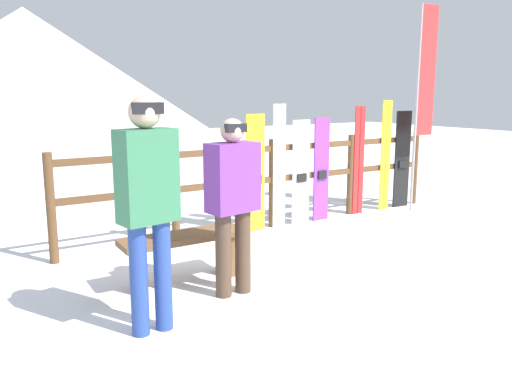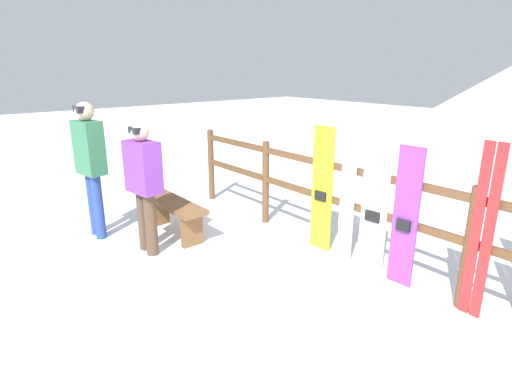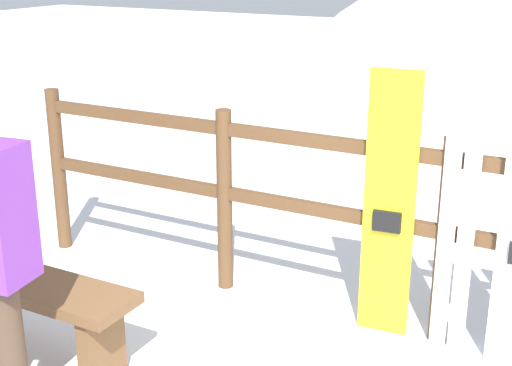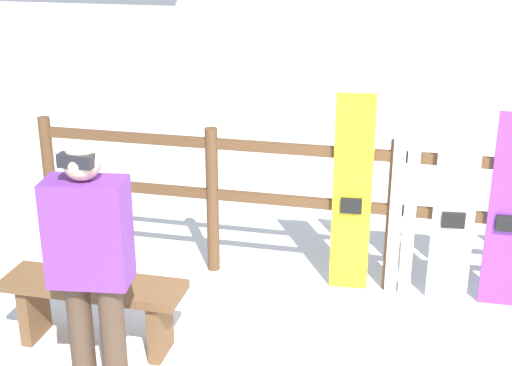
{
  "view_description": "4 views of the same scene",
  "coord_description": "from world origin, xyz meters",
  "px_view_note": "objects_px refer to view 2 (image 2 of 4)",
  "views": [
    {
      "loc": [
        -3.76,
        -3.99,
        1.83
      ],
      "look_at": [
        -0.6,
        1.08,
        0.76
      ],
      "focal_mm": 35.0,
      "sensor_mm": 36.0,
      "label": 1
    },
    {
      "loc": [
        2.77,
        -2.07,
        2.24
      ],
      "look_at": [
        -0.84,
        0.93,
        0.87
      ],
      "focal_mm": 28.0,
      "sensor_mm": 36.0,
      "label": 2
    },
    {
      "loc": [
        0.82,
        -2.13,
        2.18
      ],
      "look_at": [
        -0.89,
        1.05,
        0.99
      ],
      "focal_mm": 50.0,
      "sensor_mm": 36.0,
      "label": 3
    },
    {
      "loc": [
        0.14,
        -3.5,
        2.74
      ],
      "look_at": [
        -0.88,
        0.81,
        1.1
      ],
      "focal_mm": 50.0,
      "sensor_mm": 36.0,
      "label": 4
    }
  ],
  "objects_px": {
    "person_purple": "(144,180)",
    "ski_pair_white": "(348,192)",
    "snowboard_yellow": "(322,190)",
    "bench": "(174,210)",
    "ski_pair_red": "(482,233)",
    "snowboard_white": "(374,210)",
    "snowboard_purple": "(405,218)",
    "person_plaid_green": "(90,160)"
  },
  "relations": [
    {
      "from": "person_purple",
      "to": "ski_pair_red",
      "type": "distance_m",
      "value": 3.61
    },
    {
      "from": "person_plaid_green",
      "to": "person_purple",
      "type": "bearing_deg",
      "value": 19.41
    },
    {
      "from": "person_purple",
      "to": "ski_pair_red",
      "type": "relative_size",
      "value": 0.98
    },
    {
      "from": "bench",
      "to": "person_plaid_green",
      "type": "relative_size",
      "value": 0.68
    },
    {
      "from": "snowboard_purple",
      "to": "snowboard_yellow",
      "type": "bearing_deg",
      "value": 180.0
    },
    {
      "from": "ski_pair_red",
      "to": "bench",
      "type": "bearing_deg",
      "value": -160.5
    },
    {
      "from": "person_plaid_green",
      "to": "ski_pair_red",
      "type": "height_order",
      "value": "person_plaid_green"
    },
    {
      "from": "ski_pair_white",
      "to": "ski_pair_red",
      "type": "relative_size",
      "value": 1.03
    },
    {
      "from": "person_purple",
      "to": "snowboard_yellow",
      "type": "bearing_deg",
      "value": 52.78
    },
    {
      "from": "bench",
      "to": "snowboard_purple",
      "type": "xyz_separation_m",
      "value": [
        2.7,
        1.21,
        0.39
      ]
    },
    {
      "from": "ski_pair_white",
      "to": "snowboard_purple",
      "type": "bearing_deg",
      "value": -0.26
    },
    {
      "from": "snowboard_yellow",
      "to": "ski_pair_red",
      "type": "xyz_separation_m",
      "value": [
        1.86,
        0.0,
        0.04
      ]
    },
    {
      "from": "bench",
      "to": "ski_pair_white",
      "type": "height_order",
      "value": "ski_pair_white"
    },
    {
      "from": "person_plaid_green",
      "to": "snowboard_purple",
      "type": "distance_m",
      "value": 3.92
    },
    {
      "from": "person_purple",
      "to": "ski_pair_white",
      "type": "xyz_separation_m",
      "value": [
        1.69,
        1.73,
        -0.08
      ]
    },
    {
      "from": "person_plaid_green",
      "to": "snowboard_yellow",
      "type": "distance_m",
      "value": 3.02
    },
    {
      "from": "snowboard_purple",
      "to": "person_purple",
      "type": "bearing_deg",
      "value": -144.71
    },
    {
      "from": "snowboard_yellow",
      "to": "ski_pair_white",
      "type": "xyz_separation_m",
      "value": [
        0.39,
        0.0,
        0.07
      ]
    },
    {
      "from": "ski_pair_red",
      "to": "ski_pair_white",
      "type": "bearing_deg",
      "value": 180.0
    },
    {
      "from": "bench",
      "to": "person_plaid_green",
      "type": "xyz_separation_m",
      "value": [
        -0.63,
        -0.83,
        0.72
      ]
    },
    {
      "from": "snowboard_white",
      "to": "ski_pair_red",
      "type": "height_order",
      "value": "ski_pair_red"
    },
    {
      "from": "person_plaid_green",
      "to": "snowboard_yellow",
      "type": "height_order",
      "value": "person_plaid_green"
    },
    {
      "from": "person_purple",
      "to": "snowboard_white",
      "type": "height_order",
      "value": "person_purple"
    },
    {
      "from": "person_plaid_green",
      "to": "ski_pair_white",
      "type": "bearing_deg",
      "value": 38.21
    },
    {
      "from": "snowboard_yellow",
      "to": "ski_pair_red",
      "type": "distance_m",
      "value": 1.86
    },
    {
      "from": "ski_pair_white",
      "to": "bench",
      "type": "bearing_deg",
      "value": -148.21
    },
    {
      "from": "bench",
      "to": "person_plaid_green",
      "type": "bearing_deg",
      "value": -127.47
    },
    {
      "from": "person_purple",
      "to": "bench",
      "type": "bearing_deg",
      "value": 117.63
    },
    {
      "from": "person_purple",
      "to": "snowboard_yellow",
      "type": "height_order",
      "value": "person_purple"
    },
    {
      "from": "person_plaid_green",
      "to": "person_purple",
      "type": "xyz_separation_m",
      "value": [
        0.9,
        0.32,
        -0.14
      ]
    },
    {
      "from": "snowboard_yellow",
      "to": "ski_pair_red",
      "type": "height_order",
      "value": "ski_pair_red"
    },
    {
      "from": "snowboard_white",
      "to": "ski_pair_red",
      "type": "relative_size",
      "value": 0.89
    },
    {
      "from": "snowboard_white",
      "to": "ski_pair_red",
      "type": "distance_m",
      "value": 1.11
    },
    {
      "from": "bench",
      "to": "person_purple",
      "type": "relative_size",
      "value": 0.76
    },
    {
      "from": "ski_pair_red",
      "to": "person_plaid_green",
      "type": "bearing_deg",
      "value": -153.32
    },
    {
      "from": "snowboard_yellow",
      "to": "person_purple",
      "type": "bearing_deg",
      "value": -127.22
    },
    {
      "from": "snowboard_yellow",
      "to": "ski_pair_white",
      "type": "bearing_deg",
      "value": 0.5
    },
    {
      "from": "ski_pair_white",
      "to": "snowboard_white",
      "type": "height_order",
      "value": "ski_pair_white"
    },
    {
      "from": "person_purple",
      "to": "snowboard_purple",
      "type": "relative_size",
      "value": 1.08
    },
    {
      "from": "person_purple",
      "to": "ski_pair_red",
      "type": "bearing_deg",
      "value": 28.61
    },
    {
      "from": "bench",
      "to": "person_purple",
      "type": "height_order",
      "value": "person_purple"
    },
    {
      "from": "bench",
      "to": "ski_pair_white",
      "type": "relative_size",
      "value": 0.73
    }
  ]
}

